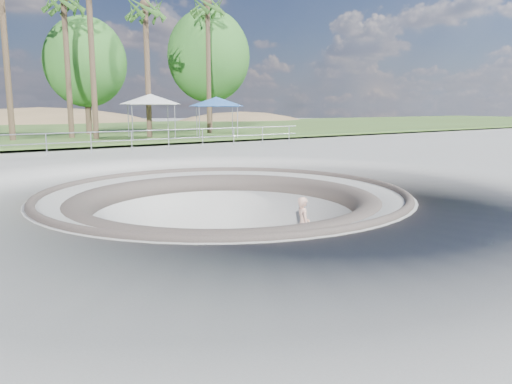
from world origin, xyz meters
TOP-DOWN VIEW (x-y plane):
  - ground at (0.00, 0.00)m, footprint 180.00×180.00m
  - skate_bowl at (0.00, 0.00)m, footprint 14.00×14.00m
  - grass_strip at (0.00, 34.00)m, footprint 180.00×36.00m
  - distant_hills at (3.78, 57.17)m, footprint 103.20×45.00m
  - safety_railing at (0.00, 12.00)m, footprint 25.00×0.06m
  - skateboard at (2.05, -1.02)m, footprint 0.85×0.31m
  - skater at (2.05, -1.02)m, footprint 0.58×0.69m
  - canopy_white at (6.32, 19.54)m, footprint 5.50×5.50m
  - canopy_blue at (10.45, 18.00)m, footprint 4.89×4.89m
  - palm_d at (2.03, 22.86)m, footprint 2.60×2.60m
  - palm_e at (6.55, 20.39)m, footprint 2.60×2.60m
  - palm_f at (12.50, 22.57)m, footprint 2.60×2.60m
  - bushy_tree_mid at (4.26, 26.31)m, footprint 6.01×5.46m
  - bushy_tree_right at (14.44, 25.86)m, footprint 7.06×6.42m

SIDE VIEW (x-z plane):
  - distant_hills at x=3.78m, z-range -21.32..7.28m
  - skateboard at x=2.05m, z-range -1.87..-1.79m
  - skate_bowl at x=0.00m, z-range -3.88..0.22m
  - skater at x=2.05m, z-range -1.81..-0.19m
  - ground at x=0.00m, z-range 0.00..0.00m
  - grass_strip at x=0.00m, z-range 0.16..0.28m
  - safety_railing at x=0.00m, z-range 0.18..1.20m
  - canopy_blue at x=10.45m, z-range 1.30..4.02m
  - canopy_white at x=6.32m, z-range 1.36..4.25m
  - bushy_tree_mid at x=4.26m, z-range 1.21..9.88m
  - bushy_tree_right at x=14.44m, z-range 1.40..11.59m
  - palm_e at x=6.55m, z-range 3.63..13.20m
  - palm_d at x=2.03m, z-range 3.78..13.69m
  - palm_f at x=12.50m, z-range 4.12..14.84m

